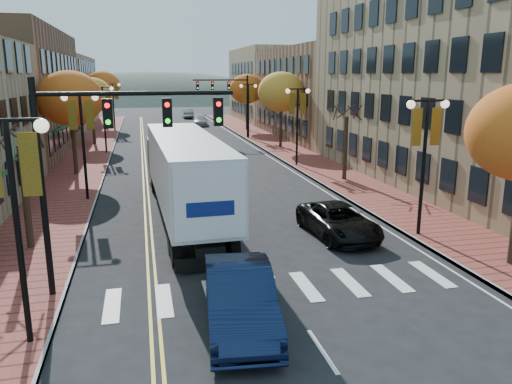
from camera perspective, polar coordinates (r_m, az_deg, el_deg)
ground at (r=15.47m, az=4.91°, el=-13.95°), size 200.00×200.00×0.00m
sidewalk_left at (r=46.34m, az=-18.66°, el=3.89°), size 4.00×85.00×0.15m
sidewalk_right at (r=47.99m, az=3.30°, el=4.87°), size 4.00×85.00×0.15m
building_left_far at (r=75.18m, az=-23.09°, el=10.46°), size 12.00×26.00×9.50m
building_right_near at (r=36.97m, az=25.83°, el=12.66°), size 15.00×28.00×15.00m
building_right_mid at (r=59.65m, az=9.71°, el=11.10°), size 15.00×24.00×10.00m
building_right_far at (r=80.40m, az=3.59°, el=12.13°), size 15.00×20.00×11.00m
tree_left_a at (r=22.11m, az=-24.82°, el=-0.56°), size 0.28×0.28×4.20m
tree_left_b at (r=37.40m, az=-20.47°, el=9.97°), size 4.48×4.48×7.21m
tree_left_c at (r=53.31m, az=-18.32°, el=10.45°), size 4.16×4.16×6.69m
tree_left_d at (r=71.24m, az=-17.10°, el=11.52°), size 4.61×4.61×7.42m
tree_right_b at (r=34.15m, az=10.17°, el=4.95°), size 0.28×0.28×4.20m
tree_right_c at (r=48.95m, az=2.88°, el=11.35°), size 4.48×4.48×7.21m
tree_right_d at (r=64.49m, az=-1.08°, el=11.69°), size 4.35×4.35×7.00m
lamp_left_a at (r=13.73m, az=-26.02°, el=0.26°), size 1.96×0.36×6.05m
lamp_left_b at (r=29.37m, az=-19.27°, el=7.12°), size 1.96×0.36×6.05m
lamp_left_c at (r=47.26m, az=-17.04°, el=9.33°), size 1.96×0.36×6.05m
lamp_left_d at (r=65.20m, az=-16.03°, el=10.33°), size 1.96×0.36×6.05m
lamp_right_a at (r=22.61m, az=18.78°, el=5.53°), size 1.96×0.36×6.05m
lamp_right_b at (r=39.01m, az=4.76°, el=9.15°), size 1.96×0.36×6.05m
lamp_right_c at (r=56.39m, az=-0.88°, el=10.45°), size 1.96×0.36×6.05m
traffic_mast_near at (r=16.25m, az=-16.97°, el=5.12°), size 6.10×0.35×7.00m
traffic_mast_far at (r=55.97m, az=-2.94°, el=11.06°), size 6.10×0.34×7.00m
semi_truck at (r=25.36m, az=-8.39°, el=2.68°), size 3.23×16.96×4.22m
navy_sedan at (r=14.52m, az=-1.88°, el=-11.94°), size 2.41×5.53×1.77m
black_suv at (r=22.56m, az=9.38°, el=-3.26°), size 2.67×5.29×1.43m
car_far_white at (r=60.71m, az=-10.07°, el=6.99°), size 1.92×3.88×1.27m
car_far_silver at (r=71.87m, az=-6.37°, el=8.11°), size 2.57×5.07×1.41m
car_far_oncoming at (r=85.09m, az=-7.82°, el=8.91°), size 1.69×4.76×1.56m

